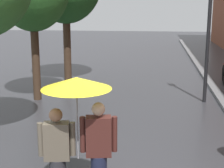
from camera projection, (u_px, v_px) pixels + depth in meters
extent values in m
cube|color=slate|center=(207.00, 79.00, 14.92)|extent=(0.30, 36.00, 0.12)
cylinder|color=#473323|center=(36.00, 60.00, 11.59)|extent=(0.27, 0.27, 2.74)
cylinder|color=#473323|center=(67.00, 47.00, 14.62)|extent=(0.32, 0.32, 2.91)
torus|color=black|center=(223.00, 73.00, 14.77)|extent=(0.15, 0.70, 0.70)
cube|color=#665B4C|center=(57.00, 141.00, 5.32)|extent=(0.43, 0.29, 0.61)
sphere|color=#9E7051|center=(56.00, 115.00, 5.23)|extent=(0.21, 0.21, 0.21)
cylinder|color=#665B4C|center=(41.00, 139.00, 5.31)|extent=(0.09, 0.09, 0.55)
cylinder|color=#665B4C|center=(73.00, 139.00, 5.33)|extent=(0.09, 0.09, 0.55)
cube|color=#4C231E|center=(99.00, 136.00, 5.34)|extent=(0.43, 0.29, 0.64)
sphere|color=beige|center=(98.00, 109.00, 5.24)|extent=(0.21, 0.21, 0.21)
cylinder|color=#4C231E|center=(83.00, 135.00, 5.32)|extent=(0.09, 0.09, 0.58)
cylinder|color=#4C231E|center=(114.00, 134.00, 5.34)|extent=(0.09, 0.09, 0.58)
cylinder|color=#9E9EA3|center=(77.00, 124.00, 5.30)|extent=(0.02, 0.02, 1.17)
cone|color=yellow|center=(76.00, 83.00, 5.15)|extent=(1.08, 1.08, 0.18)
cylinder|color=black|center=(208.00, 41.00, 11.10)|extent=(0.12, 0.12, 4.13)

